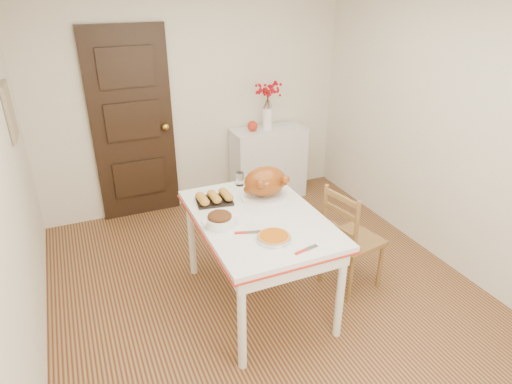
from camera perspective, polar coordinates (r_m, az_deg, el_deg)
name	(u,v)px	position (r m, az deg, el deg)	size (l,w,h in m)	color
floor	(270,297)	(3.88, 1.79, -13.31)	(3.50, 4.00, 0.00)	#491F0E
wall_back	(194,99)	(5.04, -7.93, 11.81)	(3.50, 0.00, 2.50)	silver
wall_front	(512,351)	(1.91, 30.10, -17.25)	(3.50, 0.00, 2.50)	silver
wall_left	(3,204)	(3.00, -29.74, -1.39)	(0.00, 4.00, 2.50)	silver
wall_right	(453,131)	(4.26, 24.05, 7.23)	(0.00, 4.00, 2.50)	silver
door_back	(133,126)	(4.93, -15.57, 8.15)	(0.85, 0.06, 2.06)	black
photo_board	(9,112)	(4.05, -29.15, 9.03)	(0.03, 0.35, 0.45)	#C2B387
sideboard	(268,163)	(5.36, 1.58, 3.72)	(0.87, 0.38, 0.87)	silver
kitchen_table	(258,260)	(3.60, 0.32, -8.76)	(0.93, 1.36, 0.81)	white
chair_oak	(353,238)	(3.85, 12.38, -5.74)	(0.42, 0.42, 0.94)	brown
berry_vase	(268,107)	(5.13, 1.51, 10.84)	(0.26, 0.26, 0.51)	white
apple	(253,126)	(5.11, -0.45, 8.50)	(0.12, 0.12, 0.12)	red
turkey_platter	(265,183)	(3.61, 1.20, 1.18)	(0.41, 0.33, 0.26)	brown
pumpkin_pie	(274,237)	(3.08, 2.33, -5.78)	(0.24, 0.24, 0.05)	#B55009
stuffing_dish	(220,219)	(3.24, -4.69, -3.53)	(0.27, 0.21, 0.10)	brown
rolls_tray	(214,198)	(3.59, -5.40, -0.72)	(0.28, 0.22, 0.08)	#AE781B
pie_server	(306,249)	(2.99, 6.51, -7.34)	(0.19, 0.05, 0.01)	silver
carving_knife	(252,232)	(3.16, -0.48, -5.17)	(0.25, 0.06, 0.01)	silver
drinking_glass	(240,179)	(3.86, -2.11, 1.70)	(0.07, 0.07, 0.12)	white
shaker_pair	(271,180)	(3.88, 1.95, 1.58)	(0.09, 0.04, 0.09)	white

